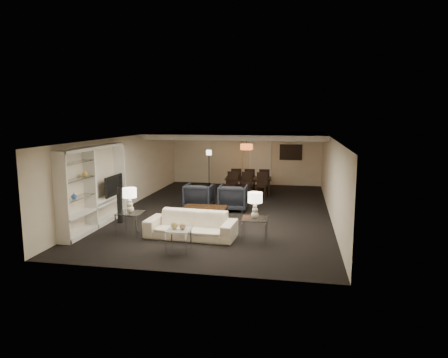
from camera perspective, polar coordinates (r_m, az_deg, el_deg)
floor at (r=13.65m, az=0.00°, el=-4.57°), size 11.00×11.00×0.00m
ceiling at (r=13.28m, az=0.00°, el=5.97°), size 7.00×11.00×0.02m
wall_back at (r=18.80m, az=3.09°, el=3.05°), size 7.00×0.02×2.50m
wall_front at (r=8.16m, az=-7.16°, el=-4.94°), size 7.00×0.02×2.50m
wall_left at (r=14.46m, az=-13.76°, el=0.99°), size 0.02×11.00×2.50m
wall_right at (r=13.23m, az=15.08°, el=0.20°), size 0.02×11.00×2.50m
ceiling_soffit at (r=16.74m, az=2.22°, el=6.26°), size 7.00×4.00×0.20m
curtains at (r=18.86m, az=0.35°, el=2.93°), size 1.50×0.12×2.40m
door at (r=18.71m, az=5.20°, el=2.38°), size 0.90×0.05×2.10m
painting at (r=18.57m, az=9.53°, el=3.79°), size 0.95×0.04×0.65m
media_unit at (r=12.09m, az=-17.98°, el=-1.10°), size 0.38×3.40×2.35m
pendant_light at (r=16.73m, az=3.23°, el=4.61°), size 0.52×0.52×0.24m
sofa at (r=10.68m, az=-4.75°, el=-6.55°), size 2.43×1.08×0.69m
coffee_table at (r=12.21m, az=-2.75°, el=-5.08°), size 1.34×0.82×0.47m
armchair_left at (r=13.91m, az=-3.55°, el=-2.45°), size 0.96×0.99×0.88m
armchair_right at (r=13.67m, az=1.34°, el=-2.64°), size 0.96×0.99×0.88m
side_table_left at (r=11.25m, az=-13.17°, el=-6.18°), size 0.67×0.67×0.61m
side_table_right at (r=10.39m, az=4.41°, el=-7.24°), size 0.67×0.67×0.61m
table_lamp_left at (r=11.10m, az=-13.29°, el=-2.98°), size 0.37×0.37×0.67m
table_lamp_right at (r=10.23m, az=4.45°, el=-3.79°), size 0.41×0.41×0.67m
marble_table at (r=9.69m, az=-6.48°, el=-8.68°), size 0.56×0.56×0.54m
gold_gourd_a at (r=9.62m, az=-7.09°, el=-6.60°), size 0.17×0.17×0.17m
gold_gourd_b at (r=9.56m, az=-5.94°, el=-6.73°), size 0.15×0.15×0.15m
television at (r=12.90m, az=-15.90°, el=-0.88°), size 1.10×0.14×0.63m
vase_blue at (r=11.16m, az=-20.66°, el=-2.26°), size 0.15×0.15×0.16m
vase_amber at (r=11.60m, az=-19.24°, el=0.76°), size 0.16×0.16×0.17m
floor_speaker at (r=12.43m, az=-14.67°, el=-3.65°), size 0.12×0.12×1.09m
dining_table at (r=16.52m, az=3.48°, el=-1.01°), size 1.97×1.21×0.66m
chair_nl at (r=15.94m, az=1.05°, el=-0.78°), size 0.51×0.51×0.98m
chair_nm at (r=15.86m, az=3.19°, el=-0.84°), size 0.48×0.48×0.98m
chair_nr at (r=15.79m, az=5.35°, el=-0.91°), size 0.50×0.50×0.98m
chair_fl at (r=17.21m, az=1.77°, el=-0.05°), size 0.51×0.51×0.98m
chair_fm at (r=17.13m, az=3.76°, el=-0.11°), size 0.46×0.46×0.98m
chair_fr at (r=17.07m, az=5.76°, el=-0.17°), size 0.50×0.50×0.98m
floor_lamp at (r=18.08m, az=-2.16°, el=1.50°), size 0.31×0.31×1.68m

